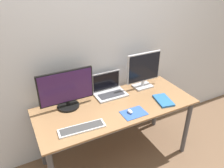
{
  "coord_description": "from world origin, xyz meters",
  "views": [
    {
      "loc": [
        -0.89,
        -1.3,
        1.99
      ],
      "look_at": [
        0.01,
        0.46,
        0.92
      ],
      "focal_mm": 35.0,
      "sensor_mm": 36.0,
      "label": 1
    }
  ],
  "objects_px": {
    "monitor_right": "(144,70)",
    "mouse": "(130,111)",
    "monitor_left": "(67,90)",
    "book": "(163,100)",
    "laptop": "(109,89)",
    "keyboard": "(82,128)"
  },
  "relations": [
    {
      "from": "laptop",
      "to": "book",
      "type": "distance_m",
      "value": 0.6
    },
    {
      "from": "monitor_left",
      "to": "laptop",
      "type": "distance_m",
      "value": 0.5
    },
    {
      "from": "monitor_right",
      "to": "monitor_left",
      "type": "bearing_deg",
      "value": -180.0
    },
    {
      "from": "monitor_left",
      "to": "book",
      "type": "height_order",
      "value": "monitor_left"
    },
    {
      "from": "monitor_left",
      "to": "monitor_right",
      "type": "distance_m",
      "value": 0.9
    },
    {
      "from": "monitor_right",
      "to": "book",
      "type": "height_order",
      "value": "monitor_right"
    },
    {
      "from": "laptop",
      "to": "mouse",
      "type": "bearing_deg",
      "value": -88.12
    },
    {
      "from": "mouse",
      "to": "book",
      "type": "bearing_deg",
      "value": 2.74
    },
    {
      "from": "monitor_right",
      "to": "keyboard",
      "type": "relative_size",
      "value": 1.01
    },
    {
      "from": "monitor_right",
      "to": "mouse",
      "type": "xyz_separation_m",
      "value": [
        -0.41,
        -0.38,
        -0.19
      ]
    },
    {
      "from": "monitor_left",
      "to": "keyboard",
      "type": "xyz_separation_m",
      "value": [
        0.0,
        -0.39,
        -0.18
      ]
    },
    {
      "from": "keyboard",
      "to": "monitor_right",
      "type": "bearing_deg",
      "value": 23.49
    },
    {
      "from": "mouse",
      "to": "monitor_right",
      "type": "bearing_deg",
      "value": 43.28
    },
    {
      "from": "keyboard",
      "to": "mouse",
      "type": "bearing_deg",
      "value": 0.98
    },
    {
      "from": "laptop",
      "to": "book",
      "type": "height_order",
      "value": "laptop"
    },
    {
      "from": "laptop",
      "to": "keyboard",
      "type": "height_order",
      "value": "laptop"
    },
    {
      "from": "laptop",
      "to": "mouse",
      "type": "distance_m",
      "value": 0.43
    },
    {
      "from": "keyboard",
      "to": "book",
      "type": "distance_m",
      "value": 0.92
    },
    {
      "from": "mouse",
      "to": "book",
      "type": "relative_size",
      "value": 0.25
    },
    {
      "from": "laptop",
      "to": "keyboard",
      "type": "relative_size",
      "value": 0.82
    },
    {
      "from": "monitor_left",
      "to": "laptop",
      "type": "xyz_separation_m",
      "value": [
        0.48,
        0.04,
        -0.14
      ]
    },
    {
      "from": "mouse",
      "to": "keyboard",
      "type": "bearing_deg",
      "value": -179.02
    }
  ]
}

